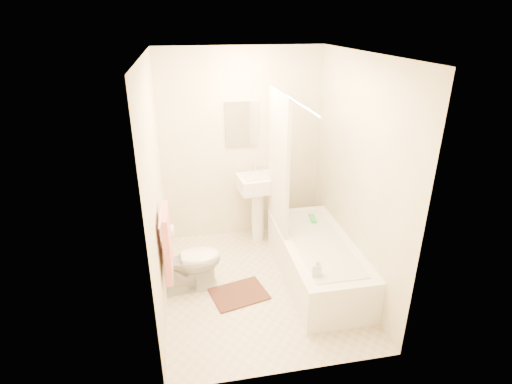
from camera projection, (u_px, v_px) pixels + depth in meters
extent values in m
plane|color=beige|center=(260.00, 284.00, 4.37)|extent=(2.40, 2.40, 0.00)
plane|color=white|center=(261.00, 54.00, 3.41)|extent=(2.40, 2.40, 0.00)
cube|color=beige|center=(242.00, 147.00, 4.97)|extent=(2.00, 0.02, 2.40)
cube|color=beige|center=(156.00, 191.00, 3.72)|extent=(0.02, 2.40, 2.40)
cube|color=beige|center=(357.00, 176.00, 4.06)|extent=(0.02, 2.40, 2.40)
cube|color=white|center=(242.00, 124.00, 4.83)|extent=(0.40, 0.03, 0.55)
cylinder|color=silver|center=(291.00, 98.00, 3.71)|extent=(0.03, 1.70, 0.03)
cube|color=silver|center=(279.00, 163.00, 4.39)|extent=(0.04, 0.80, 1.55)
cylinder|color=silver|center=(161.00, 212.00, 3.54)|extent=(0.02, 0.60, 0.02)
cube|color=#CC7266|center=(167.00, 243.00, 3.68)|extent=(0.06, 0.45, 0.66)
cylinder|color=white|center=(168.00, 231.00, 4.04)|extent=(0.11, 0.12, 0.12)
imported|color=white|center=(189.00, 261.00, 4.20)|extent=(0.72, 0.45, 0.67)
cube|color=#4D2621|center=(239.00, 294.00, 4.21)|extent=(0.64, 0.54, 0.02)
imported|color=silver|center=(317.00, 267.00, 3.70)|extent=(0.11, 0.11, 0.18)
cube|color=green|center=(313.00, 219.00, 4.74)|extent=(0.09, 0.21, 0.04)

